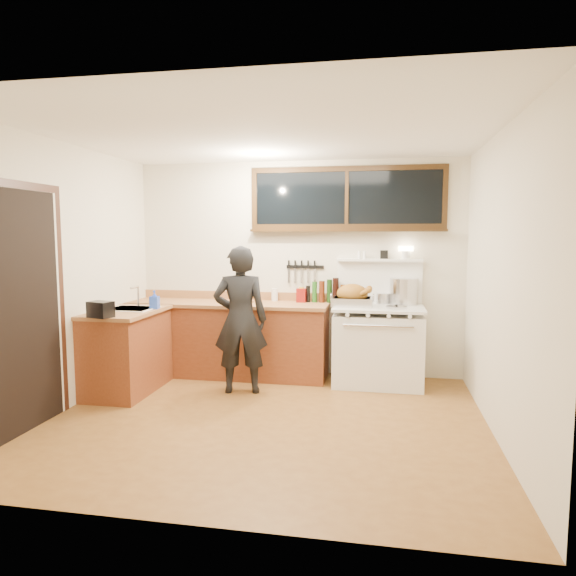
% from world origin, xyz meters
% --- Properties ---
extents(ground_plane, '(4.00, 3.50, 0.02)m').
position_xyz_m(ground_plane, '(0.00, 0.00, -0.01)').
color(ground_plane, brown).
extents(room_shell, '(4.10, 3.60, 2.65)m').
position_xyz_m(room_shell, '(0.00, 0.00, 1.65)').
color(room_shell, beige).
rests_on(room_shell, ground).
extents(counter_back, '(2.44, 0.64, 1.00)m').
position_xyz_m(counter_back, '(-0.80, 1.45, 0.45)').
color(counter_back, '#642D16').
rests_on(counter_back, ground).
extents(counter_left, '(0.64, 1.09, 0.90)m').
position_xyz_m(counter_left, '(-1.70, 0.62, 0.45)').
color(counter_left, '#642D16').
rests_on(counter_left, ground).
extents(sink_unit, '(0.50, 0.45, 0.37)m').
position_xyz_m(sink_unit, '(-1.68, 0.70, 0.85)').
color(sink_unit, white).
rests_on(sink_unit, counter_left).
extents(vintage_stove, '(1.02, 0.74, 1.58)m').
position_xyz_m(vintage_stove, '(1.00, 1.41, 0.47)').
color(vintage_stove, white).
rests_on(vintage_stove, ground).
extents(back_window, '(2.32, 0.13, 0.77)m').
position_xyz_m(back_window, '(0.60, 1.72, 2.06)').
color(back_window, black).
rests_on(back_window, room_shell).
extents(left_doorway, '(0.02, 1.04, 2.17)m').
position_xyz_m(left_doorway, '(-1.99, -0.55, 1.09)').
color(left_doorway, black).
rests_on(left_doorway, ground).
extents(knife_strip, '(0.46, 0.03, 0.28)m').
position_xyz_m(knife_strip, '(0.08, 1.73, 1.31)').
color(knife_strip, black).
rests_on(knife_strip, room_shell).
extents(man, '(0.65, 0.49, 1.60)m').
position_xyz_m(man, '(-0.47, 0.81, 0.80)').
color(man, black).
rests_on(man, ground).
extents(soap_bottle, '(0.10, 0.10, 0.20)m').
position_xyz_m(soap_bottle, '(-1.43, 0.76, 1.00)').
color(soap_bottle, blue).
rests_on(soap_bottle, counter_left).
extents(toaster, '(0.26, 0.22, 0.16)m').
position_xyz_m(toaster, '(-1.70, 0.12, 0.98)').
color(toaster, black).
rests_on(toaster, counter_left).
extents(cutting_board, '(0.43, 0.38, 0.13)m').
position_xyz_m(cutting_board, '(-0.69, 1.41, 0.95)').
color(cutting_board, '#98653C').
rests_on(cutting_board, counter_back).
extents(roast_turkey, '(0.50, 0.35, 0.25)m').
position_xyz_m(roast_turkey, '(0.71, 1.39, 1.00)').
color(roast_turkey, silver).
rests_on(roast_turkey, vintage_stove).
extents(stockpot, '(0.42, 0.42, 0.31)m').
position_xyz_m(stockpot, '(1.29, 1.63, 1.05)').
color(stockpot, silver).
rests_on(stockpot, vintage_stove).
extents(saucepan, '(0.21, 0.30, 0.12)m').
position_xyz_m(saucepan, '(1.05, 1.66, 0.96)').
color(saucepan, silver).
rests_on(saucepan, vintage_stove).
extents(pot_lid, '(0.31, 0.31, 0.04)m').
position_xyz_m(pot_lid, '(1.19, 1.30, 0.91)').
color(pot_lid, silver).
rests_on(pot_lid, vintage_stove).
extents(coffee_tin, '(0.12, 0.09, 0.17)m').
position_xyz_m(coffee_tin, '(0.08, 1.60, 0.98)').
color(coffee_tin, maroon).
rests_on(coffee_tin, counter_back).
extents(pitcher, '(0.08, 0.08, 0.15)m').
position_xyz_m(pitcher, '(-0.27, 1.67, 0.98)').
color(pitcher, white).
rests_on(pitcher, counter_back).
extents(bottle_cluster, '(0.56, 0.07, 0.30)m').
position_xyz_m(bottle_cluster, '(0.35, 1.63, 1.03)').
color(bottle_cluster, black).
rests_on(bottle_cluster, counter_back).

